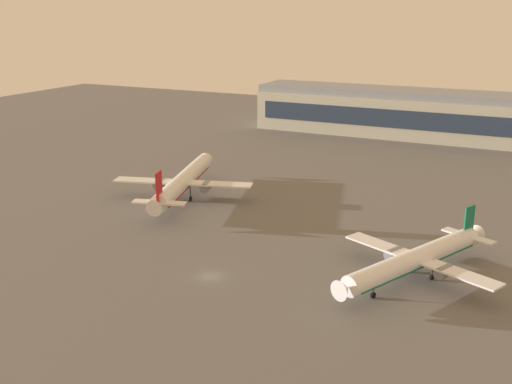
{
  "coord_description": "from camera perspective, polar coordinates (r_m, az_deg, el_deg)",
  "views": [
    {
      "loc": [
        49.35,
        -83.47,
        44.28
      ],
      "look_at": [
        -9.02,
        36.65,
        4.0
      ],
      "focal_mm": 43.03,
      "sensor_mm": 36.0,
      "label": 1
    }
  ],
  "objects": [
    {
      "name": "ground_plane",
      "position": [
        106.6,
        -4.29,
        -7.81
      ],
      "size": [
        416.0,
        416.0,
        0.0
      ],
      "primitive_type": "plane",
      "color": "#605E5B"
    },
    {
      "name": "terminal_building",
      "position": [
        222.43,
        22.14,
        6.19
      ],
      "size": [
        173.64,
        22.4,
        16.4
      ],
      "color": "#B2AD99",
      "rests_on": "ground"
    },
    {
      "name": "airplane_far_stand",
      "position": [
        148.29,
        -6.79,
        0.99
      ],
      "size": [
        33.55,
        42.71,
        11.16
      ],
      "rotation": [
        0.0,
        0.0,
        0.28
      ],
      "color": "silver",
      "rests_on": "ground"
    },
    {
      "name": "airplane_terminal_side",
      "position": [
        107.29,
        14.72,
        -6.03
      ],
      "size": [
        28.49,
        36.07,
        9.79
      ],
      "rotation": [
        0.0,
        0.0,
        2.72
      ],
      "color": "white",
      "rests_on": "ground"
    }
  ]
}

